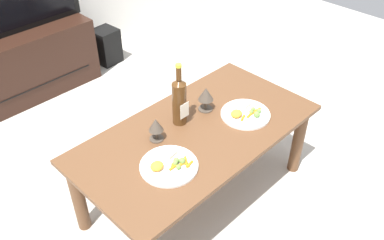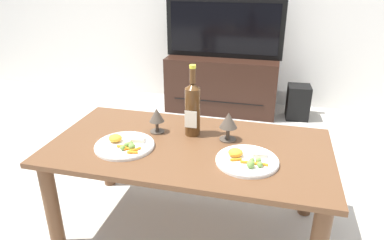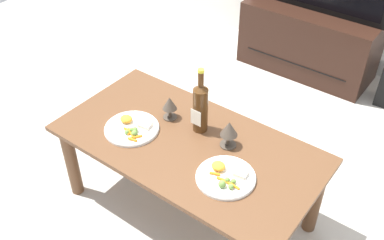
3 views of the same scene
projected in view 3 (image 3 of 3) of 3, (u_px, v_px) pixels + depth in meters
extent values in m
plane|color=#B7B2A8|center=(188.00, 208.00, 2.51)|extent=(6.40, 6.40, 0.00)
cube|color=brown|center=(188.00, 144.00, 2.21)|extent=(1.32, 0.69, 0.03)
cylinder|color=brown|center=(71.00, 161.00, 2.47)|extent=(0.07, 0.07, 0.47)
cylinder|color=brown|center=(140.00, 112.00, 2.82)|extent=(0.07, 0.07, 0.47)
cylinder|color=brown|center=(315.00, 198.00, 2.26)|extent=(0.07, 0.07, 0.47)
cube|color=black|center=(309.00, 41.00, 3.49)|extent=(1.02, 0.43, 0.51)
cube|color=black|center=(294.00, 64.00, 3.42)|extent=(0.82, 0.01, 0.01)
cylinder|color=#4C2D14|center=(200.00, 110.00, 2.21)|extent=(0.08, 0.08, 0.24)
cone|color=#4C2D14|center=(201.00, 87.00, 2.12)|extent=(0.08, 0.08, 0.03)
cylinder|color=#4C2D14|center=(201.00, 79.00, 2.09)|extent=(0.03, 0.03, 0.07)
cylinder|color=yellow|center=(201.00, 71.00, 2.06)|extent=(0.03, 0.03, 0.02)
cube|color=silver|center=(196.00, 118.00, 2.20)|extent=(0.06, 0.00, 0.09)
cylinder|color=#473D33|center=(170.00, 117.00, 2.35)|extent=(0.07, 0.07, 0.01)
cylinder|color=#473D33|center=(170.00, 113.00, 2.34)|extent=(0.02, 0.02, 0.05)
cone|color=#473D33|center=(170.00, 103.00, 2.30)|extent=(0.08, 0.08, 0.07)
cylinder|color=#473D33|center=(228.00, 145.00, 2.18)|extent=(0.08, 0.08, 0.01)
cylinder|color=#473D33|center=(228.00, 139.00, 2.16)|extent=(0.02, 0.02, 0.06)
cone|color=#473D33|center=(229.00, 129.00, 2.12)|extent=(0.09, 0.09, 0.08)
cylinder|color=white|center=(132.00, 129.00, 2.27)|extent=(0.28, 0.28, 0.01)
torus|color=white|center=(132.00, 128.00, 2.27)|extent=(0.28, 0.28, 0.01)
ellipsoid|color=orange|center=(126.00, 119.00, 2.30)|extent=(0.06, 0.06, 0.04)
cube|color=beige|center=(145.00, 125.00, 2.27)|extent=(0.07, 0.06, 0.02)
cylinder|color=orange|center=(132.00, 139.00, 2.19)|extent=(0.05, 0.02, 0.01)
cylinder|color=orange|center=(133.00, 137.00, 2.21)|extent=(0.01, 0.05, 0.01)
cylinder|color=orange|center=(132.00, 134.00, 2.22)|extent=(0.05, 0.02, 0.01)
cylinder|color=orange|center=(137.00, 137.00, 2.21)|extent=(0.04, 0.05, 0.01)
cylinder|color=orange|center=(130.00, 132.00, 2.24)|extent=(0.03, 0.05, 0.01)
cylinder|color=orange|center=(128.00, 130.00, 2.25)|extent=(0.05, 0.01, 0.01)
cylinder|color=orange|center=(132.00, 130.00, 2.25)|extent=(0.05, 0.03, 0.01)
sphere|color=olive|center=(127.00, 132.00, 2.23)|extent=(0.02, 0.02, 0.02)
sphere|color=olive|center=(132.00, 130.00, 2.24)|extent=(0.03, 0.03, 0.03)
sphere|color=olive|center=(134.00, 133.00, 2.21)|extent=(0.03, 0.03, 0.03)
sphere|color=olive|center=(135.00, 130.00, 2.24)|extent=(0.03, 0.03, 0.03)
cylinder|color=white|center=(226.00, 178.00, 2.01)|extent=(0.27, 0.27, 0.01)
torus|color=white|center=(226.00, 176.00, 2.00)|extent=(0.27, 0.27, 0.01)
ellipsoid|color=orange|center=(218.00, 166.00, 2.03)|extent=(0.07, 0.06, 0.04)
cube|color=beige|center=(241.00, 173.00, 2.01)|extent=(0.07, 0.06, 0.02)
cylinder|color=orange|center=(235.00, 186.00, 1.95)|extent=(0.05, 0.02, 0.01)
cylinder|color=orange|center=(227.00, 182.00, 1.97)|extent=(0.05, 0.02, 0.01)
cylinder|color=orange|center=(222.00, 179.00, 1.98)|extent=(0.05, 0.02, 0.01)
cylinder|color=orange|center=(215.00, 174.00, 2.01)|extent=(0.05, 0.03, 0.01)
sphere|color=olive|center=(222.00, 184.00, 1.95)|extent=(0.03, 0.03, 0.03)
sphere|color=olive|center=(233.00, 181.00, 1.97)|extent=(0.02, 0.02, 0.02)
sphere|color=olive|center=(227.00, 180.00, 1.97)|extent=(0.02, 0.02, 0.02)
sphere|color=olive|center=(231.00, 187.00, 1.94)|extent=(0.02, 0.02, 0.02)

